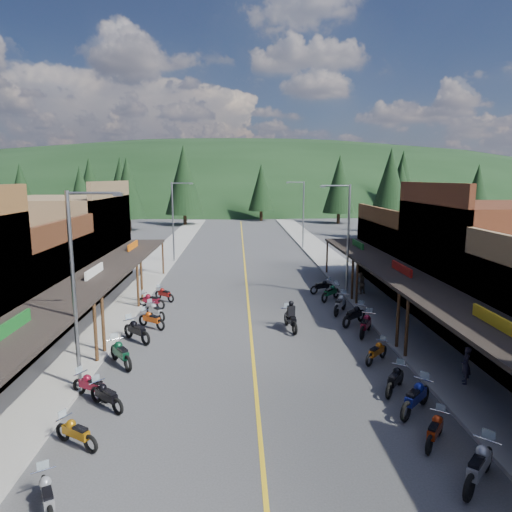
{
  "coord_description": "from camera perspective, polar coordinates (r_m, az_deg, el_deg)",
  "views": [
    {
      "loc": [
        -0.71,
        -23.54,
        8.5
      ],
      "look_at": [
        0.6,
        8.1,
        3.0
      ],
      "focal_mm": 32.0,
      "sensor_mm": 36.0,
      "label": 1
    }
  ],
  "objects": [
    {
      "name": "pine_6",
      "position": [
        99.24,
        25.96,
        7.71
      ],
      "size": [
        5.04,
        5.04,
        11.0
      ],
      "color": "black",
      "rests_on": "ground"
    },
    {
      "name": "shop_west_2",
      "position": [
        29.03,
        -29.06,
        -3.27
      ],
      "size": [
        10.9,
        9.0,
        6.2
      ],
      "color": "#3F2111",
      "rests_on": "ground"
    },
    {
      "name": "bike_east_2",
      "position": [
        15.18,
        26.11,
        -22.33
      ],
      "size": [
        2.14,
        2.19,
        1.31
      ],
      "primitive_type": null,
      "rotation": [
        0.0,
        0.0,
        -0.76
      ],
      "color": "#939398",
      "rests_on": "ground"
    },
    {
      "name": "bike_west_10",
      "position": [
        30.69,
        -12.96,
        -5.37
      ],
      "size": [
        2.1,
        1.48,
        1.15
      ],
      "primitive_type": null,
      "rotation": [
        0.0,
        0.0,
        1.12
      ],
      "color": "maroon",
      "rests_on": "ground"
    },
    {
      "name": "bike_east_5",
      "position": [
        19.63,
        16.99,
        -14.42
      ],
      "size": [
        1.71,
        2.0,
        1.14
      ],
      "primitive_type": null,
      "rotation": [
        0.0,
        0.0,
        -0.63
      ],
      "color": "black",
      "rests_on": "ground"
    },
    {
      "name": "shop_east_3",
      "position": [
        38.19,
        19.92,
        0.27
      ],
      "size": [
        10.9,
        10.2,
        6.2
      ],
      "color": "#4C2D16",
      "rests_on": "ground"
    },
    {
      "name": "bike_east_11",
      "position": [
        34.07,
        8.25,
        -3.71
      ],
      "size": [
        2.08,
        1.45,
        1.14
      ],
      "primitive_type": null,
      "rotation": [
        0.0,
        0.0,
        -1.13
      ],
      "color": "black",
      "rests_on": "ground"
    },
    {
      "name": "bike_west_4",
      "position": [
        18.46,
        -18.21,
        -16.15
      ],
      "size": [
        1.89,
        1.77,
        1.11
      ],
      "primitive_type": null,
      "rotation": [
        0.0,
        0.0,
        0.85
      ],
      "color": "black",
      "rests_on": "ground"
    },
    {
      "name": "bike_east_9",
      "position": [
        29.33,
        10.48,
        -5.8
      ],
      "size": [
        1.8,
        2.43,
        1.34
      ],
      "primitive_type": null,
      "rotation": [
        0.0,
        0.0,
        -0.49
      ],
      "color": "gray",
      "rests_on": "ground"
    },
    {
      "name": "bike_west_6",
      "position": [
        22.01,
        -16.56,
        -11.45
      ],
      "size": [
        1.93,
        2.31,
        1.3
      ],
      "primitive_type": null,
      "rotation": [
        0.0,
        0.0,
        0.61
      ],
      "color": "#0B3B23",
      "rests_on": "ground"
    },
    {
      "name": "bike_east_4",
      "position": [
        18.25,
        19.33,
        -16.2
      ],
      "size": [
        2.13,
        2.16,
        1.3
      ],
      "primitive_type": null,
      "rotation": [
        0.0,
        0.0,
        -0.77
      ],
      "color": "navy",
      "rests_on": "ground"
    },
    {
      "name": "shop_east_2",
      "position": [
        29.52,
        27.08,
        -0.95
      ],
      "size": [
        10.9,
        9.0,
        8.2
      ],
      "color": "#562B19",
      "rests_on": "ground"
    },
    {
      "name": "pine_11",
      "position": [
        64.94,
        16.4,
        8.3
      ],
      "size": [
        5.82,
        5.82,
        12.4
      ],
      "color": "black",
      "rests_on": "ground"
    },
    {
      "name": "bike_west_5",
      "position": [
        19.39,
        -19.87,
        -14.9
      ],
      "size": [
        2.05,
        1.6,
        1.14
      ],
      "primitive_type": null,
      "rotation": [
        0.0,
        0.0,
        1.03
      ],
      "color": "maroon",
      "rests_on": "ground"
    },
    {
      "name": "pedestrian_east_b",
      "position": [
        33.78,
        12.92,
        -3.3
      ],
      "size": [
        0.91,
        0.79,
        1.62
      ],
      "primitive_type": "imported",
      "rotation": [
        0.0,
        0.0,
        3.69
      ],
      "color": "brown",
      "rests_on": "sidewalk_east"
    },
    {
      "name": "streetlight_2",
      "position": [
        32.7,
        11.21,
        2.57
      ],
      "size": [
        2.16,
        0.18,
        8.0
      ],
      "color": "gray",
      "rests_on": "ground"
    },
    {
      "name": "bike_east_8",
      "position": [
        27.23,
        12.18,
        -7.13
      ],
      "size": [
        2.15,
        2.12,
        1.29
      ],
      "primitive_type": null,
      "rotation": [
        0.0,
        0.0,
        -0.8
      ],
      "color": "black",
      "rests_on": "ground"
    },
    {
      "name": "pine_0",
      "position": [
        94.15,
        -27.29,
        7.54
      ],
      "size": [
        5.04,
        5.04,
        11.0
      ],
      "color": "black",
      "rests_on": "ground"
    },
    {
      "name": "centerline",
      "position": [
        44.36,
        -1.41,
        -1.19
      ],
      "size": [
        0.15,
        90.0,
        0.01
      ],
      "primitive_type": "cube",
      "color": "gold",
      "rests_on": "ground"
    },
    {
      "name": "bike_east_7",
      "position": [
        25.71,
        13.56,
        -8.21
      ],
      "size": [
        1.74,
        2.37,
        1.3
      ],
      "primitive_type": null,
      "rotation": [
        0.0,
        0.0,
        -0.49
      ],
      "color": "maroon",
      "rests_on": "ground"
    },
    {
      "name": "pine_5",
      "position": [
        101.65,
        17.83,
        9.1
      ],
      "size": [
        6.72,
        6.72,
        14.0
      ],
      "color": "black",
      "rests_on": "ground"
    },
    {
      "name": "pine_3",
      "position": [
        89.68,
        0.65,
        8.56
      ],
      "size": [
        5.04,
        5.04,
        11.0
      ],
      "color": "black",
      "rests_on": "ground"
    },
    {
      "name": "bike_west_11",
      "position": [
        32.33,
        -11.39,
        -4.61
      ],
      "size": [
        1.81,
        1.7,
        1.07
      ],
      "primitive_type": null,
      "rotation": [
        0.0,
        0.0,
        0.85
      ],
      "color": "maroon",
      "rests_on": "ground"
    },
    {
      "name": "pine_2",
      "position": [
        82.06,
        -8.99,
        9.38
      ],
      "size": [
        6.72,
        6.72,
        14.0
      ],
      "color": "black",
      "rests_on": "ground"
    },
    {
      "name": "bike_east_3",
      "position": [
        16.65,
        21.48,
        -19.43
      ],
      "size": [
        1.65,
        1.89,
        1.08
      ],
      "primitive_type": null,
      "rotation": [
        0.0,
        0.0,
        -0.65
      ],
      "color": "#A62A0B",
      "rests_on": "ground"
    },
    {
      "name": "pine_9",
      "position": [
        72.88,
        17.61,
        7.73
      ],
      "size": [
        4.93,
        4.93,
        10.8
      ],
      "color": "black",
      "rests_on": "ground"
    },
    {
      "name": "ground",
      "position": [
        25.03,
        -0.61,
        -9.99
      ],
      "size": [
        220.0,
        220.0,
        0.0
      ],
      "primitive_type": "plane",
      "color": "#38383A",
      "rests_on": "ground"
    },
    {
      "name": "bike_west_9",
      "position": [
        28.39,
        -12.46,
        -6.64
      ],
      "size": [
        1.76,
        1.88,
        1.11
      ],
      "primitive_type": null,
      "rotation": [
        0.0,
        0.0,
        0.72
      ],
      "color": "#A9AAAF",
      "rests_on": "ground"
    },
    {
      "name": "ridge_hill",
      "position": [
        158.76,
        -2.12,
        6.78
      ],
      "size": [
        310.0,
        140.0,
        60.0
      ],
      "primitive_type": "ellipsoid",
      "color": "black",
      "rests_on": "ground"
    },
    {
      "name": "pine_10",
      "position": [
        75.56,
        -15.76,
        8.19
      ],
      "size": [
        5.38,
        5.38,
        11.6
      ],
      "color": "black",
      "rests_on": "ground"
    },
    {
      "name": "sidewalk_east",
      "position": [
        45.33,
        9.66,
        -1.0
      ],
      "size": [
        3.4,
        94.0,
        0.15
      ],
      "primitive_type": "cube",
      "color": "gray",
      "rests_on": "ground"
    },
    {
      "name": "bike_east_10",
      "position": [
        32.23,
        9.3,
        -4.42
      ],
      "size": [
        2.0,
        2.11,
        1.25
      ],
      "primitive_type": null,
      "rotation": [
        0.0,
        0.0,
        -0.73
      ],
      "color": "#0E4727",
      "rests_on": "ground"
    },
    {
      "name": "pine_8",
      "position": [
        67.05,
        -21.05,
        7.05
      ],
      "size": [
        4.48,
        4.48,
        10.0
      ],
      "color": "black",
      "rests_on": "ground"
    },
    {
      "name": "pine_4",
      "position": [
        85.61,
        10.38,
        8.85
      ],
      "size": [
        5.88,
        5.88,
        12.5
      ],
      "color": "black",
      "rests_on": "ground"
    },
    {
      "name": "streetlight_0",
      "position": [
        19.05,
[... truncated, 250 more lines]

